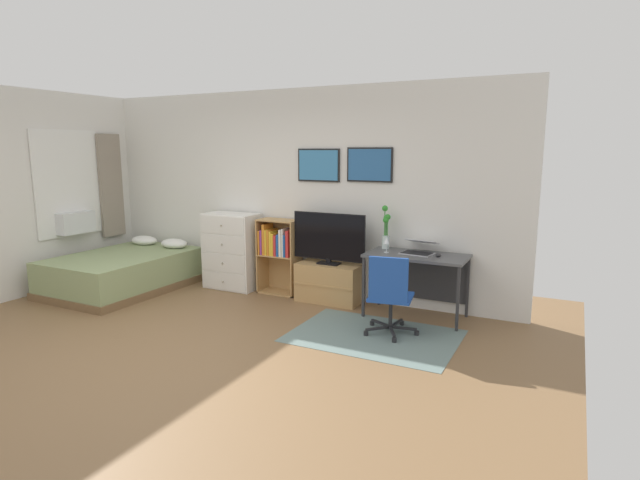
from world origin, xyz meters
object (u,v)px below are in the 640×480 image
Objects in this scene: bookshelf at (278,249)px; wine_glass at (387,241)px; laptop at (419,248)px; television at (329,238)px; desk at (418,265)px; office_chair at (390,293)px; bamboo_vase at (386,229)px; dresser at (232,251)px; tv_stand at (329,283)px; computer_mouse at (438,255)px; bed at (124,271)px.

wine_glass is at bearing -6.84° from bookshelf.
bookshelf is at bearing -174.34° from laptop.
desk is (1.15, 0.00, -0.22)m from television.
television is at bearing 134.10° from office_chair.
wine_glass is (-0.35, -0.13, 0.27)m from desk.
television is 1.13× the size of office_chair.
desk is 0.81m from office_chair.
laptop is 0.81× the size of bamboo_vase.
wine_glass is at bearing 102.95° from office_chair.
desk is 1.32× the size of office_chair.
wine_glass is at bearing -3.24° from dresser.
television reaches higher than office_chair.
wine_glass is (0.80, -0.12, 0.05)m from television.
television is at bearing -90.00° from tv_stand.
dresser is 2.34m from wine_glass.
dresser is 2.26m from bamboo_vase.
dresser is 1.53m from television.
bookshelf reaches higher than office_chair.
bamboo_vase is 0.27m from wine_glass.
bookshelf is 0.87m from tv_stand.
laptop is (1.15, 0.03, -0.02)m from television.
television is 9.39× the size of computer_mouse.
dresser is 2.50× the size of laptop.
bed is at bearing -158.29° from bookshelf.
television is (0.00, -0.02, 0.58)m from tv_stand.
television reaches higher than desk.
desk is at bearing 75.49° from office_chair.
wine_glass is (-0.28, 0.67, 0.42)m from office_chair.
bamboo_vase is 2.91× the size of wine_glass.
office_chair is at bearing -94.79° from desk.
wine_glass reaches higher than computer_mouse.
bamboo_vase is at bearing 102.79° from office_chair.
television is 1.87× the size of bamboo_vase.
tv_stand is 0.84× the size of television.
bed is 4.04m from desk.
office_chair is (1.09, -0.82, 0.21)m from tv_stand.
bamboo_vase is (0.71, 0.08, 0.74)m from tv_stand.
laptop is (0.00, 0.02, 0.20)m from desk.
desk is at bearing 163.08° from computer_mouse.
computer_mouse is (0.24, -0.10, -0.05)m from laptop.
television is 1.39m from office_chair.
bookshelf is 1.03× the size of television.
desk is at bearing -0.95° from tv_stand.
office_chair is at bearing -0.91° from bed.
tv_stand is 1.49m from computer_mouse.
laptop is 2.34× the size of wine_glass.
television is at bearing -171.77° from laptop.
laptop is at bearing 10.87° from bed.
television is (1.50, -0.01, 0.30)m from dresser.
television is at bearing 14.65° from bed.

